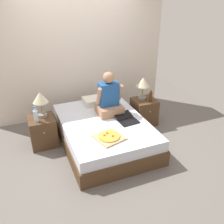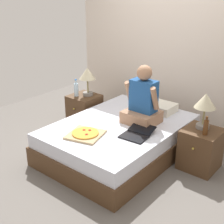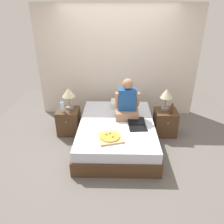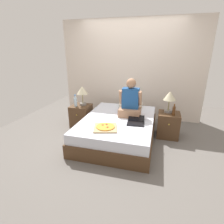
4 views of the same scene
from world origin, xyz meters
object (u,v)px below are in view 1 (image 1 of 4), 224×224
(laptop, at_px, (127,120))
(person_seated, at_px, (109,99))
(nightstand_left, at_px, (43,131))
(beer_bottle, at_px, (151,97))
(nightstand_right, at_px, (144,112))
(water_bottle, at_px, (36,116))
(lamp_on_left_nightstand, at_px, (40,99))
(bed, at_px, (104,132))
(lamp_on_right_nightstand, at_px, (143,84))
(pizza_box, at_px, (109,137))

(laptop, bearing_deg, person_seated, 115.27)
(nightstand_left, relative_size, beer_bottle, 2.29)
(nightstand_right, relative_size, laptop, 1.20)
(water_bottle, height_order, nightstand_right, water_bottle)
(lamp_on_left_nightstand, distance_m, nightstand_right, 2.06)
(lamp_on_left_nightstand, height_order, nightstand_right, lamp_on_left_nightstand)
(bed, height_order, laptop, laptop)
(person_seated, bearing_deg, nightstand_left, 174.14)
(water_bottle, bearing_deg, lamp_on_left_nightstand, 49.40)
(bed, height_order, person_seated, person_seated)
(lamp_on_right_nightstand, bearing_deg, water_bottle, -176.11)
(lamp_on_left_nightstand, bearing_deg, beer_bottle, -4.21)
(nightstand_right, bearing_deg, beer_bottle, -54.99)
(laptop, bearing_deg, nightstand_left, 159.75)
(nightstand_right, xyz_separation_m, pizza_box, (-1.11, -0.90, 0.20))
(laptop, bearing_deg, nightstand_right, 39.26)
(lamp_on_left_nightstand, bearing_deg, person_seated, -8.49)
(nightstand_left, xyz_separation_m, lamp_on_left_nightstand, (0.04, 0.05, 0.59))
(lamp_on_left_nightstand, xyz_separation_m, beer_bottle, (2.04, -0.15, -0.23))
(lamp_on_right_nightstand, xyz_separation_m, laptop, (-0.59, -0.56, -0.38))
(bed, bearing_deg, lamp_on_right_nightstand, 22.77)
(water_bottle, height_order, person_seated, person_seated)
(bed, relative_size, person_seated, 2.57)
(nightstand_left, height_order, water_bottle, water_bottle)
(water_bottle, distance_m, laptop, 1.53)
(nightstand_right, bearing_deg, laptop, -140.74)
(person_seated, bearing_deg, lamp_on_right_nightstand, 12.58)
(nightstand_left, height_order, nightstand_right, same)
(nightstand_left, relative_size, water_bottle, 1.90)
(beer_bottle, bearing_deg, laptop, -149.41)
(beer_bottle, bearing_deg, person_seated, -178.47)
(beer_bottle, height_order, laptop, beer_bottle)
(nightstand_left, distance_m, nightstand_right, 2.01)
(nightstand_right, bearing_deg, person_seated, -171.31)
(water_bottle, bearing_deg, nightstand_right, 2.46)
(bed, relative_size, nightstand_left, 3.82)
(water_bottle, xyz_separation_m, laptop, (1.46, -0.42, -0.17))
(nightstand_left, height_order, laptop, nightstand_left)
(lamp_on_right_nightstand, bearing_deg, nightstand_left, -178.55)
(lamp_on_right_nightstand, height_order, laptop, lamp_on_right_nightstand)
(lamp_on_left_nightstand, relative_size, lamp_on_right_nightstand, 1.00)
(laptop, bearing_deg, pizza_box, -141.20)
(water_bottle, xyz_separation_m, pizza_box, (0.98, -0.81, -0.17))
(beer_bottle, bearing_deg, pizza_box, -145.82)
(nightstand_right, height_order, person_seated, person_seated)
(bed, relative_size, lamp_on_right_nightstand, 4.46)
(bed, distance_m, nightstand_left, 1.07)
(bed, height_order, lamp_on_left_nightstand, lamp_on_left_nightstand)
(water_bottle, height_order, laptop, water_bottle)
(water_bottle, bearing_deg, beer_bottle, -0.27)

